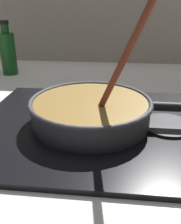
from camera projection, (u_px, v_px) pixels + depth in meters
ground at (34, 146)px, 0.57m from camera, size 2.40×1.60×0.04m
backsplash_wall at (81, 3)px, 1.17m from camera, size 2.40×0.02×0.55m
hob_plate at (91, 125)px, 0.62m from camera, size 0.56×0.48×0.01m
burner_ring at (90, 121)px, 0.61m from camera, size 0.18×0.18×0.01m
spare_burner at (167, 125)px, 0.60m from camera, size 0.12×0.12×0.01m
cooking_pan at (91, 110)px, 0.60m from camera, size 0.44×0.29×0.32m
oil_bottle at (8, 52)px, 1.03m from camera, size 0.06×0.06×0.22m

